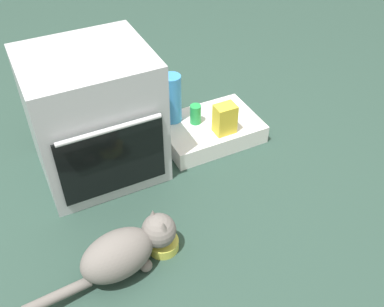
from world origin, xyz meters
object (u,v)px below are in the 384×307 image
Objects in this scene: oven at (94,116)px; snack_bag at (225,119)px; cat at (125,251)px; pantry_cabinet at (210,130)px; food_bowl at (163,243)px; soda_can at (196,114)px; water_bottle at (172,99)px.

oven is 0.73m from snack_bag.
oven is 0.75m from cat.
snack_bag reaches higher than pantry_cabinet.
food_bowl is 0.86m from soda_can.
food_bowl is at bearing -0.00° from cat.
cat is (-0.19, -0.03, 0.09)m from food_bowl.
cat is at bearing -171.14° from food_bowl.
food_bowl is 0.49× the size of water_bottle.
food_bowl is at bearing -139.81° from snack_bag.
water_bottle is (0.59, 0.80, 0.14)m from cat.
oven reaches higher than pantry_cabinet.
water_bottle reaches higher than food_bowl.
oven is at bearing 96.89° from food_bowl.
snack_bag is at bearing 25.57° from cat.
cat is at bearing -139.19° from pantry_cabinet.
oven is at bearing 72.61° from cat.
pantry_cabinet is at bearing -2.80° from oven.
water_bottle reaches higher than snack_bag.
soda_can is (0.51, 0.68, 0.14)m from food_bowl.
water_bottle is at bearing 141.02° from soda_can.
snack_bag is 0.33m from water_bottle.
oven reaches higher than snack_bag.
cat reaches higher than food_bowl.
water_bottle is at bearing 132.35° from snack_bag.
water_bottle is (0.48, 0.09, -0.09)m from oven.
soda_can is (-0.08, 0.04, 0.12)m from pantry_cabinet.
cat is at bearing -126.50° from water_bottle.
water_bottle reaches higher than cat.
soda_can is (0.70, 0.71, 0.05)m from cat.
pantry_cabinet is at bearing 105.63° from snack_bag.
soda_can is (-0.11, 0.15, -0.03)m from snack_bag.
cat is at bearing -145.57° from snack_bag.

